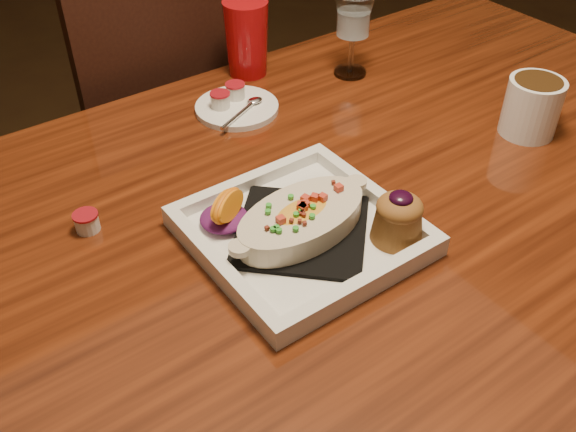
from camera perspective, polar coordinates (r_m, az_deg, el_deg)
table at (r=0.99m, az=4.95°, el=-2.42°), size 1.50×0.90×0.75m
chair_far at (r=1.51m, az=-10.94°, el=6.42°), size 0.42×0.42×0.93m
plate at (r=0.83m, az=2.11°, el=-0.81°), size 0.27×0.27×0.08m
coffee_mug at (r=1.11m, az=21.00°, el=9.27°), size 0.13×0.09×0.09m
goblet at (r=1.21m, az=5.84°, el=16.97°), size 0.07×0.07×0.15m
saucer at (r=1.12m, az=-4.73°, el=9.76°), size 0.14×0.14×0.10m
creamer_loose at (r=0.90m, az=-17.46°, el=-0.48°), size 0.03×0.03×0.03m
red_tumbler at (r=1.22m, az=-3.70°, el=15.47°), size 0.08×0.08×0.14m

